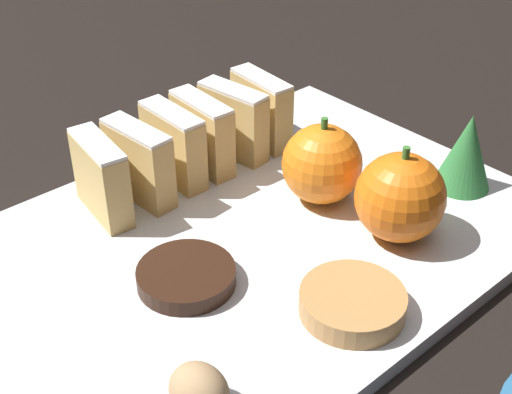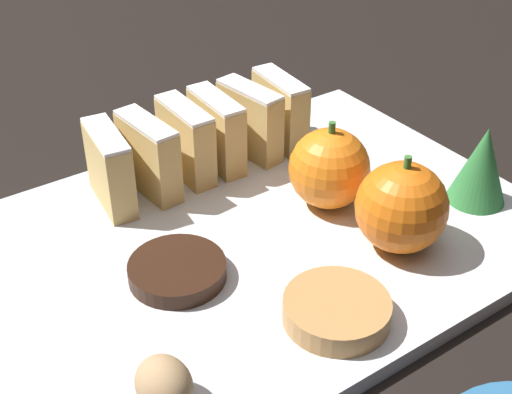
{
  "view_description": "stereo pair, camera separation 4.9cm",
  "coord_description": "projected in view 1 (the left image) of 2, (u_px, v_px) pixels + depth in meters",
  "views": [
    {
      "loc": [
        0.3,
        -0.27,
        0.32
      ],
      "look_at": [
        0.0,
        0.0,
        0.04
      ],
      "focal_mm": 50.0,
      "sensor_mm": 36.0,
      "label": 1
    },
    {
      "loc": [
        0.33,
        -0.23,
        0.32
      ],
      "look_at": [
        0.0,
        0.0,
        0.04
      ],
      "focal_mm": 50.0,
      "sensor_mm": 36.0,
      "label": 2
    }
  ],
  "objects": [
    {
      "name": "ground_plane",
      "position": [
        256.0,
        245.0,
        0.51
      ],
      "size": [
        6.0,
        6.0,
        0.0
      ],
      "primitive_type": "plane",
      "color": "black"
    },
    {
      "name": "serving_platter",
      "position": [
        256.0,
        239.0,
        0.51
      ],
      "size": [
        0.29,
        0.4,
        0.01
      ],
      "color": "silver",
      "rests_on": "ground_plane"
    },
    {
      "name": "stollen_slice_front",
      "position": [
        101.0,
        178.0,
        0.51
      ],
      "size": [
        0.06,
        0.03,
        0.06
      ],
      "color": "tan",
      "rests_on": "serving_platter"
    },
    {
      "name": "stollen_slice_second",
      "position": [
        139.0,
        163.0,
        0.53
      ],
      "size": [
        0.06,
        0.02,
        0.06
      ],
      "color": "tan",
      "rests_on": "serving_platter"
    },
    {
      "name": "stollen_slice_third",
      "position": [
        170.0,
        147.0,
        0.55
      ],
      "size": [
        0.06,
        0.02,
        0.06
      ],
      "color": "tan",
      "rests_on": "serving_platter"
    },
    {
      "name": "stollen_slice_fourth",
      "position": [
        202.0,
        134.0,
        0.56
      ],
      "size": [
        0.06,
        0.02,
        0.06
      ],
      "color": "tan",
      "rests_on": "serving_platter"
    },
    {
      "name": "stollen_slice_fifth",
      "position": [
        233.0,
        122.0,
        0.58
      ],
      "size": [
        0.06,
        0.03,
        0.06
      ],
      "color": "tan",
      "rests_on": "serving_platter"
    },
    {
      "name": "stollen_slice_sixth",
      "position": [
        261.0,
        110.0,
        0.6
      ],
      "size": [
        0.06,
        0.02,
        0.06
      ],
      "color": "tan",
      "rests_on": "serving_platter"
    },
    {
      "name": "orange_near",
      "position": [
        322.0,
        164.0,
        0.52
      ],
      "size": [
        0.06,
        0.06,
        0.07
      ],
      "color": "orange",
      "rests_on": "serving_platter"
    },
    {
      "name": "orange_far",
      "position": [
        400.0,
        197.0,
        0.49
      ],
      "size": [
        0.06,
        0.06,
        0.07
      ],
      "color": "orange",
      "rests_on": "serving_platter"
    },
    {
      "name": "walnut",
      "position": [
        199.0,
        391.0,
        0.37
      ],
      "size": [
        0.04,
        0.03,
        0.03
      ],
      "color": "tan",
      "rests_on": "serving_platter"
    },
    {
      "name": "chocolate_cookie",
      "position": [
        186.0,
        276.0,
        0.46
      ],
      "size": [
        0.06,
        0.06,
        0.01
      ],
      "color": "black",
      "rests_on": "serving_platter"
    },
    {
      "name": "gingerbread_cookie",
      "position": [
        352.0,
        303.0,
        0.43
      ],
      "size": [
        0.07,
        0.07,
        0.01
      ],
      "color": "#B27F47",
      "rests_on": "serving_platter"
    },
    {
      "name": "evergreen_sprig",
      "position": [
        467.0,
        151.0,
        0.54
      ],
      "size": [
        0.04,
        0.04,
        0.06
      ],
      "color": "#2D7538",
      "rests_on": "serving_platter"
    }
  ]
}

